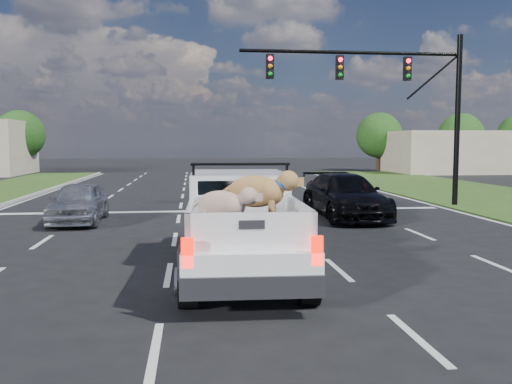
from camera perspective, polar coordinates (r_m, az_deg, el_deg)
ground at (r=11.19m, az=-0.11°, el=-8.43°), size 160.00×160.00×0.00m
road_markings at (r=17.61m, az=-2.56°, el=-3.38°), size 17.75×60.00×0.01m
traffic_signal at (r=23.01m, az=15.11°, el=10.26°), size 9.11×0.31×7.00m
building_right at (r=50.48m, az=20.78°, el=3.95°), size 12.00×7.00×3.60m
tree_far_c at (r=50.99m, az=-23.63°, el=5.54°), size 4.20×4.20×5.40m
tree_far_d at (r=51.76m, az=12.84°, el=5.83°), size 4.20×4.20×5.40m
tree_far_e at (r=54.95m, az=20.76°, el=5.58°), size 4.20×4.20×5.40m
pickup_truck at (r=11.01m, az=-1.63°, el=-3.09°), size 2.41×6.03×2.23m
silver_sedan at (r=18.82m, az=-18.16°, el=-1.02°), size 1.66×4.00×1.36m
black_coupe at (r=19.35m, az=9.34°, el=-0.40°), size 2.32×5.34×1.53m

